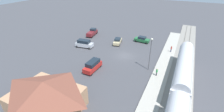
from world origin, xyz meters
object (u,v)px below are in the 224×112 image
Objects in this scene: suv_silver at (84,43)px; sedan_tan at (118,41)px; pedestrian_waiting_far at (157,72)px; pedestrian_on_platform at (171,48)px; light_pole_near_platform at (151,50)px; suv_red at (93,65)px; pickup_maroon at (92,32)px; sedan_green at (142,39)px; station_building at (46,96)px.

sedan_tan is (-7.54, -6.36, -0.27)m from suv_silver.
pedestrian_on_platform is at bearing -95.32° from pedestrian_waiting_far.
light_pole_near_platform reaches higher than suv_silver.
pedestrian_waiting_far is at bearing -165.46° from suv_red.
pickup_maroon is 1.18× the size of sedan_tan.
sedan_green is (-5.25, -20.01, -0.27)m from suv_red.
pedestrian_on_platform is 0.36× the size of sedan_tan.
suv_silver is (21.59, -5.84, -0.13)m from pedestrian_waiting_far.
pedestrian_waiting_far is 0.35× the size of suv_red.
suv_red is 0.67× the size of light_pole_near_platform.
station_building is 28.33m from sedan_tan.
pickup_maroon is at bearing -71.38° from suv_silver.
pedestrian_waiting_far is at bearing -129.69° from station_building.
suv_silver reaches higher than pedestrian_waiting_far.
pickup_maroon is at bearing -69.95° from station_building.
pickup_maroon is at bearing -15.05° from sedan_tan.
pedestrian_on_platform is 11.79m from light_pole_near_platform.
station_building is 6.15× the size of pedestrian_waiting_far.
pickup_maroon is (25.88, -2.29, -0.25)m from pedestrian_on_platform.
pedestrian_on_platform is 15.25m from sedan_tan.
suv_red is 1.04× the size of sedan_tan.
sedan_green is at bearing -99.55° from station_building.
pedestrian_waiting_far is at bearing 115.25° from sedan_green.
suv_red is at bearing 75.30° from sedan_green.
pedestrian_waiting_far is at bearing 137.00° from light_pole_near_platform.
light_pole_near_platform is (-19.45, 3.85, 3.56)m from suv_silver.
suv_silver is at bearing 38.09° from sedan_green.
pedestrian_on_platform is 0.34× the size of suv_silver.
suv_silver is 17.47m from sedan_green.
station_building is 20.93m from pedestrian_waiting_far.
pedestrian_on_platform is 0.35× the size of suv_red.
pedestrian_on_platform is at bearing -131.45° from suv_red.
suv_red reaches higher than sedan_green.
suv_silver reaches higher than sedan_green.
suv_silver reaches higher than pedestrian_on_platform.
suv_red is 15.62m from sedan_tan.
station_building is at bearing 63.27° from pedestrian_on_platform.
pedestrian_on_platform is at bearing 174.94° from pickup_maroon.
suv_silver is 0.91× the size of pickup_maroon.
suv_red is at bearing 26.17° from light_pole_near_platform.
pedestrian_on_platform is 0.30× the size of pickup_maroon.
station_building reaches higher than pickup_maroon.
suv_silver is at bearing -47.35° from suv_red.
suv_red is at bearing 14.54° from pedestrian_waiting_far.
sedan_green is (9.02, -3.85, -0.40)m from pedestrian_on_platform.
pedestrian_waiting_far is 22.36m from suv_silver.
suv_silver is at bearing 108.62° from pickup_maroon.
sedan_green is (7.84, -16.62, -0.40)m from pedestrian_waiting_far.
pedestrian_waiting_far is 28.92m from pickup_maroon.
pedestrian_on_platform is 23.81m from suv_silver.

